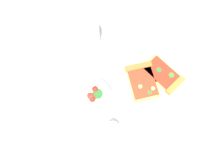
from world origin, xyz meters
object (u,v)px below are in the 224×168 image
Objects in this scene: pizza_slice_near at (142,79)px; soda_glass at (87,34)px; plate at (157,80)px; salad_bowl at (91,98)px; pepper_shaker at (112,127)px; pizza_slice_far at (165,76)px.

soda_glass is (-0.00, 0.23, 0.04)m from pizza_slice_near.
plate is 1.78× the size of pizza_slice_near.
salad_bowl is 1.94× the size of pepper_shaker.
soda_glass is (-0.04, 0.26, 0.05)m from plate.
salad_bowl reaches higher than plate.
soda_glass reaches higher than plate.
pizza_slice_near is (-0.03, 0.04, 0.01)m from plate.
pizza_slice_near reaches higher than plate.
pizza_slice_far is 2.12× the size of pepper_shaker.
soda_glass is at bearing 44.51° from salad_bowl.
soda_glass reaches higher than pizza_slice_far.
pizza_slice_far is 0.25m from salad_bowl.
pizza_slice_far is at bearing -32.07° from plate.
salad_bowl is (-0.15, 0.08, 0.01)m from pizza_slice_near.
plate is at bearing -31.62° from salad_bowl.
salad_bowl is at bearing 148.33° from pizza_slice_far.
pepper_shaker is (-0.18, -0.26, -0.03)m from soda_glass.
pepper_shaker reaches higher than plate.
pizza_slice_near is 0.18m from pepper_shaker.
plate is at bearing -81.85° from soda_glass.
plate is 1.97× the size of pizza_slice_far.
salad_bowl is (-0.19, 0.12, 0.03)m from plate.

